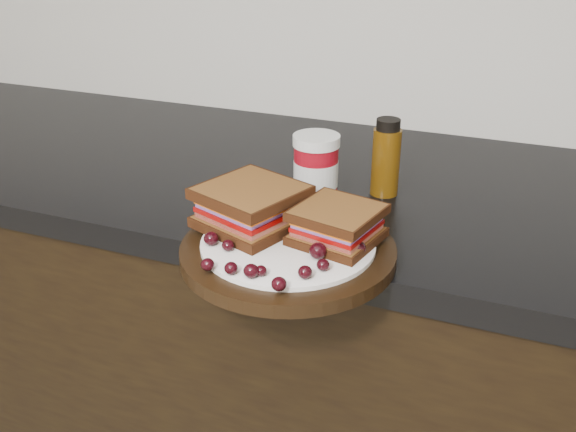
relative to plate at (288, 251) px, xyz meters
name	(u,v)px	position (x,y,z in m)	size (l,w,h in m)	color
base_cabinets	(228,367)	(-0.25, 0.29, -0.48)	(3.96, 0.58, 0.86)	black
countertop	(219,170)	(-0.25, 0.29, -0.03)	(3.98, 0.60, 0.04)	black
plate	(288,251)	(0.00, 0.00, 0.00)	(0.28, 0.28, 0.02)	black
sandwich_left	(251,206)	(-0.06, 0.03, 0.04)	(0.12, 0.12, 0.06)	brown
sandwich_right	(337,224)	(0.06, 0.03, 0.04)	(0.10, 0.10, 0.05)	brown
grape_0	(211,239)	(-0.09, -0.05, 0.02)	(0.02, 0.02, 0.02)	black
grape_1	(228,245)	(-0.06, -0.05, 0.02)	(0.02, 0.02, 0.01)	black
grape_2	(208,264)	(-0.06, -0.10, 0.02)	(0.02, 0.02, 0.02)	black
grape_3	(231,268)	(-0.03, -0.10, 0.02)	(0.02, 0.02, 0.02)	black
grape_4	(251,271)	(-0.01, -0.10, 0.02)	(0.02, 0.02, 0.02)	black
grape_5	(261,271)	(0.00, -0.09, 0.02)	(0.01, 0.01, 0.01)	black
grape_6	(279,284)	(0.03, -0.11, 0.02)	(0.02, 0.02, 0.02)	black
grape_7	(305,272)	(0.05, -0.08, 0.02)	(0.02, 0.02, 0.02)	black
grape_8	(323,265)	(0.07, -0.05, 0.02)	(0.02, 0.02, 0.01)	black
grape_9	(318,251)	(0.05, -0.03, 0.03)	(0.02, 0.02, 0.02)	black
grape_10	(358,248)	(0.09, 0.00, 0.02)	(0.02, 0.02, 0.02)	black
grape_11	(343,248)	(0.08, -0.01, 0.02)	(0.02, 0.02, 0.01)	black
grape_12	(345,238)	(0.07, 0.02, 0.02)	(0.02, 0.02, 0.02)	black
grape_13	(348,223)	(0.06, 0.06, 0.02)	(0.02, 0.02, 0.02)	black
grape_14	(264,218)	(-0.05, 0.04, 0.02)	(0.02, 0.02, 0.01)	black
grape_15	(261,221)	(-0.05, 0.02, 0.02)	(0.02, 0.02, 0.02)	black
grape_16	(228,222)	(-0.09, 0.00, 0.02)	(0.02, 0.02, 0.02)	black
grape_17	(229,231)	(-0.08, -0.02, 0.02)	(0.02, 0.02, 0.02)	black
grape_18	(252,211)	(-0.07, 0.05, 0.03)	(0.02, 0.02, 0.02)	black
grape_19	(249,212)	(-0.07, 0.04, 0.02)	(0.02, 0.02, 0.02)	black
grape_20	(249,232)	(-0.05, -0.01, 0.02)	(0.02, 0.02, 0.02)	black
condiment_jar	(316,168)	(-0.03, 0.19, 0.04)	(0.07, 0.07, 0.11)	maroon
oil_bottle	(386,157)	(0.07, 0.25, 0.05)	(0.04, 0.04, 0.12)	#4E3007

